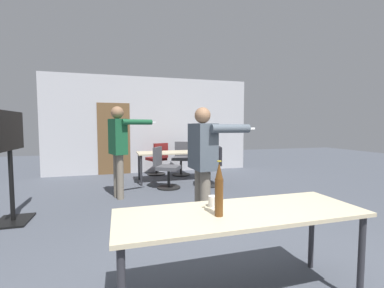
{
  "coord_description": "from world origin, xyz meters",
  "views": [
    {
      "loc": [
        -0.98,
        -1.5,
        1.4
      ],
      "look_at": [
        0.18,
        2.52,
        1.1
      ],
      "focal_mm": 24.0,
      "sensor_mm": 36.0,
      "label": 1
    }
  ],
  "objects_px": {
    "office_chair_far_left": "(158,160)",
    "beer_bottle": "(219,190)",
    "drink_cup": "(213,201)",
    "person_far_watching": "(119,143)",
    "person_right_polo": "(203,156)",
    "tv_screen": "(10,155)",
    "office_chair_near_pushed": "(181,159)",
    "office_chair_far_right": "(165,169)",
    "office_chair_side_rolled": "(212,168)"
  },
  "relations": [
    {
      "from": "office_chair_far_right",
      "to": "drink_cup",
      "type": "xyz_separation_m",
      "value": [
        -0.27,
        -3.71,
        0.35
      ]
    },
    {
      "from": "beer_bottle",
      "to": "drink_cup",
      "type": "distance_m",
      "value": 0.26
    },
    {
      "from": "tv_screen",
      "to": "office_chair_side_rolled",
      "type": "relative_size",
      "value": 1.77
    },
    {
      "from": "office_chair_near_pushed",
      "to": "office_chair_far_right",
      "type": "relative_size",
      "value": 1.01
    },
    {
      "from": "tv_screen",
      "to": "person_right_polo",
      "type": "xyz_separation_m",
      "value": [
        2.62,
        -0.87,
        -0.0
      ]
    },
    {
      "from": "office_chair_far_left",
      "to": "office_chair_far_right",
      "type": "xyz_separation_m",
      "value": [
        -0.06,
        -1.59,
        0.01
      ]
    },
    {
      "from": "drink_cup",
      "to": "person_far_watching",
      "type": "bearing_deg",
      "value": 102.9
    },
    {
      "from": "office_chair_far_left",
      "to": "beer_bottle",
      "type": "height_order",
      "value": "beer_bottle"
    },
    {
      "from": "person_far_watching",
      "to": "beer_bottle",
      "type": "height_order",
      "value": "person_far_watching"
    },
    {
      "from": "office_chair_far_right",
      "to": "office_chair_side_rolled",
      "type": "bearing_deg",
      "value": 114.78
    },
    {
      "from": "office_chair_far_left",
      "to": "drink_cup",
      "type": "distance_m",
      "value": 5.32
    },
    {
      "from": "office_chair_near_pushed",
      "to": "tv_screen",
      "type": "bearing_deg",
      "value": 64.24
    },
    {
      "from": "person_right_polo",
      "to": "beer_bottle",
      "type": "relative_size",
      "value": 4.06
    },
    {
      "from": "person_right_polo",
      "to": "drink_cup",
      "type": "height_order",
      "value": "person_right_polo"
    },
    {
      "from": "person_far_watching",
      "to": "office_chair_side_rolled",
      "type": "height_order",
      "value": "person_far_watching"
    },
    {
      "from": "person_right_polo",
      "to": "office_chair_far_right",
      "type": "relative_size",
      "value": 1.79
    },
    {
      "from": "office_chair_far_right",
      "to": "office_chair_side_rolled",
      "type": "relative_size",
      "value": 1.01
    },
    {
      "from": "person_right_polo",
      "to": "office_chair_far_right",
      "type": "distance_m",
      "value": 2.35
    },
    {
      "from": "office_chair_side_rolled",
      "to": "drink_cup",
      "type": "bearing_deg",
      "value": 175.59
    },
    {
      "from": "person_far_watching",
      "to": "office_chair_far_left",
      "type": "distance_m",
      "value": 2.47
    },
    {
      "from": "beer_bottle",
      "to": "office_chair_side_rolled",
      "type": "bearing_deg",
      "value": 70.25
    },
    {
      "from": "person_far_watching",
      "to": "beer_bottle",
      "type": "xyz_separation_m",
      "value": [
        0.69,
        -3.38,
        -0.14
      ]
    },
    {
      "from": "office_chair_far_left",
      "to": "office_chair_near_pushed",
      "type": "height_order",
      "value": "office_chair_near_pushed"
    },
    {
      "from": "office_chair_near_pushed",
      "to": "office_chair_side_rolled",
      "type": "relative_size",
      "value": 1.03
    },
    {
      "from": "person_right_polo",
      "to": "office_chair_near_pushed",
      "type": "relative_size",
      "value": 1.77
    },
    {
      "from": "person_far_watching",
      "to": "person_right_polo",
      "type": "height_order",
      "value": "person_far_watching"
    },
    {
      "from": "person_right_polo",
      "to": "office_chair_far_right",
      "type": "xyz_separation_m",
      "value": [
        -0.13,
        2.28,
        -0.55
      ]
    },
    {
      "from": "tv_screen",
      "to": "office_chair_far_right",
      "type": "height_order",
      "value": "tv_screen"
    },
    {
      "from": "tv_screen",
      "to": "beer_bottle",
      "type": "xyz_separation_m",
      "value": [
        2.19,
        -2.51,
        -0.06
      ]
    },
    {
      "from": "person_far_watching",
      "to": "office_chair_far_right",
      "type": "relative_size",
      "value": 1.91
    },
    {
      "from": "tv_screen",
      "to": "office_chair_side_rolled",
      "type": "height_order",
      "value": "tv_screen"
    },
    {
      "from": "drink_cup",
      "to": "office_chair_far_right",
      "type": "bearing_deg",
      "value": 85.82
    },
    {
      "from": "tv_screen",
      "to": "office_chair_side_rolled",
      "type": "bearing_deg",
      "value": -69.39
    },
    {
      "from": "office_chair_near_pushed",
      "to": "office_chair_side_rolled",
      "type": "distance_m",
      "value": 1.56
    },
    {
      "from": "person_right_polo",
      "to": "beer_bottle",
      "type": "xyz_separation_m",
      "value": [
        -0.43,
        -1.64,
        -0.05
      ]
    },
    {
      "from": "drink_cup",
      "to": "office_chair_far_left",
      "type": "bearing_deg",
      "value": 86.42
    },
    {
      "from": "office_chair_far_right",
      "to": "tv_screen",
      "type": "bearing_deg",
      "value": -32.11
    },
    {
      "from": "tv_screen",
      "to": "person_right_polo",
      "type": "distance_m",
      "value": 2.76
    },
    {
      "from": "tv_screen",
      "to": "person_far_watching",
      "type": "relative_size",
      "value": 0.91
    },
    {
      "from": "tv_screen",
      "to": "office_chair_far_right",
      "type": "xyz_separation_m",
      "value": [
        2.49,
        1.41,
        -0.56
      ]
    },
    {
      "from": "drink_cup",
      "to": "tv_screen",
      "type": "bearing_deg",
      "value": 134.05
    },
    {
      "from": "person_far_watching",
      "to": "office_chair_side_rolled",
      "type": "distance_m",
      "value": 2.23
    },
    {
      "from": "tv_screen",
      "to": "beer_bottle",
      "type": "relative_size",
      "value": 3.96
    },
    {
      "from": "tv_screen",
      "to": "beer_bottle",
      "type": "bearing_deg",
      "value": -138.89
    },
    {
      "from": "tv_screen",
      "to": "office_chair_far_left",
      "type": "bearing_deg",
      "value": -40.39
    },
    {
      "from": "office_chair_near_pushed",
      "to": "beer_bottle",
      "type": "bearing_deg",
      "value": 101.75
    },
    {
      "from": "person_right_polo",
      "to": "office_chair_side_rolled",
      "type": "xyz_separation_m",
      "value": [
        0.95,
        2.21,
        -0.56
      ]
    },
    {
      "from": "office_chair_side_rolled",
      "to": "beer_bottle",
      "type": "relative_size",
      "value": 2.24
    },
    {
      "from": "office_chair_near_pushed",
      "to": "beer_bottle",
      "type": "height_order",
      "value": "beer_bottle"
    },
    {
      "from": "office_chair_near_pushed",
      "to": "office_chair_far_left",
      "type": "bearing_deg",
      "value": 10.67
    }
  ]
}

